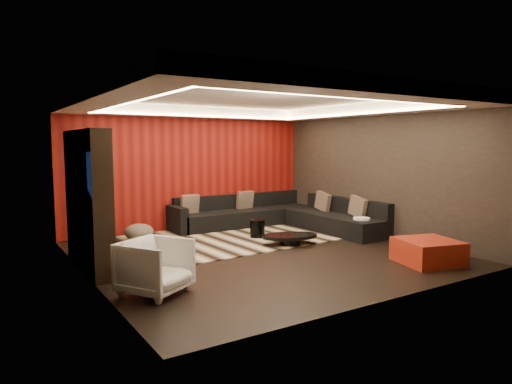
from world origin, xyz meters
TOP-DOWN VIEW (x-y plane):
  - floor at (0.00, 0.00)m, footprint 6.00×6.00m
  - ceiling at (0.00, 0.00)m, footprint 6.00×6.00m
  - wall_back at (0.00, 3.01)m, footprint 6.00×0.02m
  - wall_left at (-3.01, 0.00)m, footprint 0.02×6.00m
  - wall_right at (3.01, 0.00)m, footprint 0.02×6.00m
  - red_feature_wall at (0.00, 2.97)m, footprint 5.98×0.05m
  - soffit_back at (0.00, 2.70)m, footprint 6.00×0.60m
  - soffit_front at (0.00, -2.70)m, footprint 6.00×0.60m
  - soffit_left at (-2.70, 0.00)m, footprint 0.60×4.80m
  - soffit_right at (2.70, 0.00)m, footprint 0.60×4.80m
  - cove_back at (0.00, 2.36)m, footprint 4.80×0.08m
  - cove_front at (0.00, -2.36)m, footprint 4.80×0.08m
  - cove_left at (-2.36, 0.00)m, footprint 0.08×4.80m
  - cove_right at (2.36, 0.00)m, footprint 0.08×4.80m
  - tv_surround at (-2.85, 0.60)m, footprint 0.30×2.00m
  - tv_screen at (-2.69, 0.60)m, footprint 0.04×1.30m
  - tv_shelf at (-2.69, 0.60)m, footprint 0.04×1.60m
  - rug at (0.11, 1.45)m, footprint 4.16×3.21m
  - coffee_table at (0.85, 0.23)m, footprint 1.42×1.42m
  - drum_stool at (0.68, 1.15)m, footprint 0.41×0.41m
  - striped_pouf at (-1.51, 2.25)m, footprint 0.64×0.64m
  - white_side_table at (2.50, -0.07)m, footprint 0.45×0.45m
  - orange_ottoman at (1.97, -2.11)m, footprint 1.10×1.10m
  - armchair at (-2.40, -1.17)m, footprint 1.08×1.09m
  - sectional_sofa at (1.73, 1.86)m, footprint 3.65×3.50m
  - throw_pillows at (1.63, 1.74)m, footprint 3.16×2.75m

SIDE VIEW (x-z plane):
  - floor at x=0.00m, z-range -0.02..0.00m
  - rug at x=0.11m, z-range 0.00..0.02m
  - coffee_table at x=0.85m, z-range 0.02..0.21m
  - striped_pouf at x=-1.51m, z-range 0.02..0.35m
  - orange_ottoman at x=1.97m, z-range 0.00..0.40m
  - drum_stool at x=0.68m, z-range 0.02..0.39m
  - white_side_table at x=2.50m, z-range 0.00..0.44m
  - sectional_sofa at x=1.73m, z-range -0.11..0.64m
  - armchair at x=-2.40m, z-range 0.00..0.73m
  - throw_pillows at x=1.63m, z-range 0.37..0.87m
  - tv_shelf at x=-2.69m, z-range 0.68..0.72m
  - tv_surround at x=-2.85m, z-range 0.00..2.20m
  - wall_back at x=0.00m, z-range 0.00..2.80m
  - wall_left at x=-3.01m, z-range 0.00..2.80m
  - wall_right at x=3.01m, z-range 0.00..2.80m
  - red_feature_wall at x=0.00m, z-range 0.01..2.79m
  - tv_screen at x=-2.69m, z-range 1.05..1.85m
  - cove_back at x=0.00m, z-range 2.58..2.62m
  - cove_front at x=0.00m, z-range 2.58..2.62m
  - cove_left at x=-2.36m, z-range 2.58..2.62m
  - cove_right at x=2.36m, z-range 2.58..2.62m
  - soffit_back at x=0.00m, z-range 2.58..2.80m
  - soffit_front at x=0.00m, z-range 2.58..2.80m
  - soffit_left at x=-2.70m, z-range 2.58..2.80m
  - soffit_right at x=2.70m, z-range 2.58..2.80m
  - ceiling at x=0.00m, z-range 2.80..2.82m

